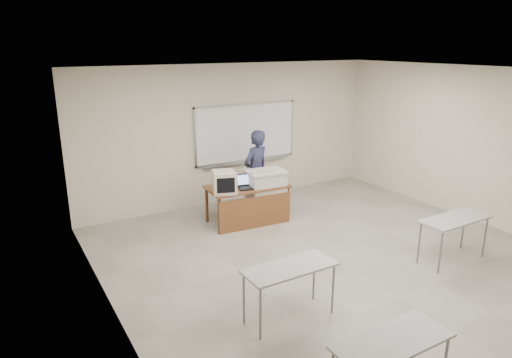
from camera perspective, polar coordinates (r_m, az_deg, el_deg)
floor at (r=7.40m, az=12.29°, el=-11.22°), size 7.00×8.00×0.01m
whiteboard at (r=10.13m, az=-1.25°, el=5.72°), size 2.48×0.10×1.31m
student_desks at (r=6.30m, az=21.10°, el=-10.30°), size 4.40×2.20×0.73m
instructor_desk at (r=8.81m, az=-0.74°, el=-2.16°), size 1.56×0.78×0.75m
podium at (r=8.96m, az=1.23°, el=-2.12°), size 0.74×0.54×1.03m
crt_monitor at (r=8.44m, az=-3.95°, el=-0.34°), size 0.43×0.48×0.40m
laptop at (r=8.68m, az=-1.28°, el=-0.75°), size 0.34×0.32×0.25m
mouse at (r=8.98m, az=-0.16°, el=-0.40°), size 0.11×0.08×0.04m
keyboard at (r=8.63m, az=0.83°, el=0.80°), size 0.47×0.26×0.02m
presenter at (r=9.31m, az=-0.01°, el=0.87°), size 0.73×0.58×1.74m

